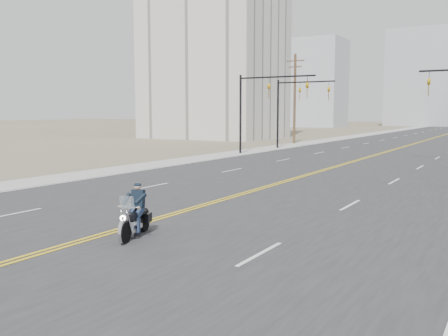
% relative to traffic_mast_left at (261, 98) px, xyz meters
% --- Properties ---
extents(ground_plane, '(400.00, 400.00, 0.00)m').
position_rel_traffic_mast_left_xyz_m(ground_plane, '(8.98, -32.00, -4.94)').
color(ground_plane, '#776D56').
rests_on(ground_plane, ground).
extents(road, '(20.00, 200.00, 0.01)m').
position_rel_traffic_mast_left_xyz_m(road, '(8.98, 38.00, -4.93)').
color(road, '#303033').
rests_on(road, ground).
extents(sidewalk_left, '(3.00, 200.00, 0.01)m').
position_rel_traffic_mast_left_xyz_m(sidewalk_left, '(-2.52, 38.00, -4.93)').
color(sidewalk_left, '#A5A5A0').
rests_on(sidewalk_left, ground).
extents(traffic_mast_left, '(7.10, 0.26, 7.00)m').
position_rel_traffic_mast_left_xyz_m(traffic_mast_left, '(0.00, 0.00, 0.00)').
color(traffic_mast_left, black).
rests_on(traffic_mast_left, ground).
extents(traffic_mast_far, '(6.10, 0.26, 7.00)m').
position_rel_traffic_mast_left_xyz_m(traffic_mast_far, '(-0.33, 8.00, -0.06)').
color(traffic_mast_far, black).
rests_on(traffic_mast_far, ground).
extents(utility_pole_left, '(2.20, 0.30, 10.50)m').
position_rel_traffic_mast_left_xyz_m(utility_pole_left, '(-3.52, 16.00, 0.54)').
color(utility_pole_left, brown).
rests_on(utility_pole_left, ground).
extents(apartment_block, '(18.00, 14.00, 30.00)m').
position_rel_traffic_mast_left_xyz_m(apartment_block, '(-19.02, 23.00, 10.06)').
color(apartment_block, silver).
rests_on(apartment_block, ground).
extents(haze_bldg_a, '(14.00, 12.00, 22.00)m').
position_rel_traffic_mast_left_xyz_m(haze_bldg_a, '(-26.02, 83.00, 6.06)').
color(haze_bldg_a, '#B7BCC6').
rests_on(haze_bldg_a, ground).
extents(haze_bldg_d, '(20.00, 15.00, 26.00)m').
position_rel_traffic_mast_left_xyz_m(haze_bldg_d, '(-3.02, 108.00, 8.06)').
color(haze_bldg_d, '#ADB2B7').
rests_on(haze_bldg_d, ground).
extents(haze_bldg_f, '(12.00, 12.00, 16.00)m').
position_rel_traffic_mast_left_xyz_m(haze_bldg_f, '(-41.02, 98.00, 3.06)').
color(haze_bldg_f, '#ADB2B7').
rests_on(haze_bldg_f, ground).
extents(motorcyclist, '(1.48, 2.22, 1.60)m').
position_rel_traffic_mast_left_xyz_m(motorcyclist, '(9.98, -28.27, -4.14)').
color(motorcyclist, black).
rests_on(motorcyclist, ground).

